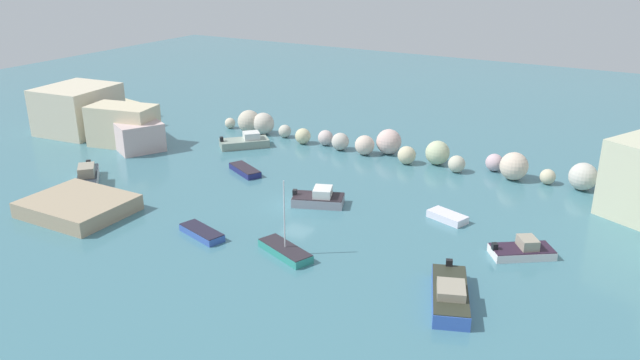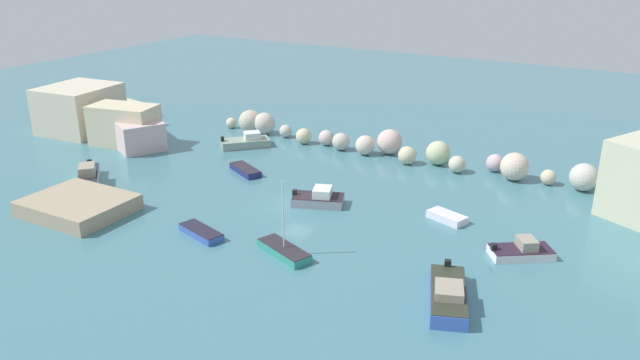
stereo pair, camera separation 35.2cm
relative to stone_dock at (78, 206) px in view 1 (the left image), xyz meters
The scene contains 13 objects.
cove_water 18.46m from the stone_dock, 35.31° to the left, with size 160.00×160.00×0.00m, color teal.
cliff_headland_left 24.94m from the stone_dock, 135.14° to the left, with size 21.40×15.97×5.50m.
rock_breakwater 31.87m from the stone_dock, 57.64° to the left, with size 45.11×4.44×2.75m.
stone_dock is the anchor object (origin of this frame).
moored_boat_0 12.03m from the stone_dock, ahead, with size 4.44×2.58×0.59m.
moored_boat_1 16.33m from the stone_dock, 67.39° to the left, with size 4.47×3.24×0.61m.
moored_boat_2 7.17m from the stone_dock, 132.96° to the left, with size 5.71×5.56×1.90m.
moored_boat_3 36.03m from the stone_dock, 17.49° to the left, with size 4.85×4.27×1.44m.
moored_boat_4 31.93m from the stone_dock, ahead, with size 4.34×6.79×1.55m.
moored_boat_5 22.08m from the stone_dock, 86.84° to the left, with size 5.36×5.47×1.64m.
moored_boat_6 20.41m from the stone_dock, 35.10° to the left, with size 4.93×3.68×1.59m.
moored_boat_7 30.95m from the stone_dock, 27.27° to the left, with size 3.55×2.49×0.61m.
moored_boat_8 19.38m from the stone_dock, ahead, with size 5.03×3.23×5.80m.
Camera 1 is at (26.83, -42.58, 21.38)m, focal length 35.15 mm.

